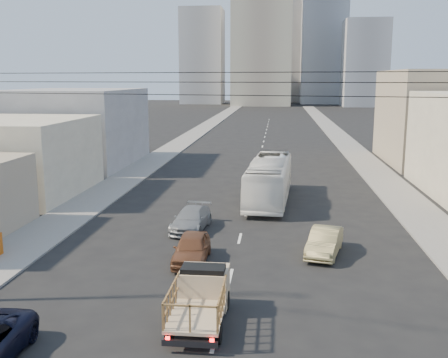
% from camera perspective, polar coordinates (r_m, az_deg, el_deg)
% --- Properties ---
extents(sidewalk_left, '(3.50, 180.00, 0.12)m').
position_cam_1_polar(sidewalk_left, '(86.67, -3.32, 4.87)').
color(sidewalk_left, slate).
rests_on(sidewalk_left, ground).
extents(sidewalk_right, '(3.50, 180.00, 0.12)m').
position_cam_1_polar(sidewalk_right, '(86.10, 12.36, 4.59)').
color(sidewalk_right, slate).
rests_on(sidewalk_right, ground).
extents(lane_dashes, '(0.15, 104.00, 0.01)m').
position_cam_1_polar(lane_dashes, '(68.72, 4.12, 3.23)').
color(lane_dashes, silver).
rests_on(lane_dashes, ground).
extents(flatbed_pickup, '(1.95, 4.41, 1.90)m').
position_cam_1_polar(flatbed_pickup, '(20.25, -2.60, -12.46)').
color(flatbed_pickup, tan).
rests_on(flatbed_pickup, ground).
extents(city_bus, '(3.49, 11.90, 3.27)m').
position_cam_1_polar(city_bus, '(39.45, 4.95, -0.08)').
color(city_bus, white).
rests_on(city_bus, ground).
extents(sedan_brown, '(1.82, 4.24, 1.43)m').
position_cam_1_polar(sedan_brown, '(26.62, -3.54, -7.53)').
color(sedan_brown, brown).
rests_on(sedan_brown, ground).
extents(sedan_tan, '(2.39, 4.39, 1.37)m').
position_cam_1_polar(sedan_tan, '(28.18, 10.89, -6.72)').
color(sedan_tan, tan).
rests_on(sedan_tan, ground).
extents(sedan_grey, '(2.26, 4.72, 1.33)m').
position_cam_1_polar(sedan_grey, '(32.14, -3.61, -4.38)').
color(sedan_grey, gray).
rests_on(sedan_grey, ground).
extents(overhead_wires, '(23.01, 5.02, 0.72)m').
position_cam_1_polar(overhead_wires, '(16.71, -1.30, 10.38)').
color(overhead_wires, black).
rests_on(overhead_wires, ground).
extents(bldg_right_far, '(12.00, 16.00, 10.00)m').
position_cam_1_polar(bldg_right_far, '(61.87, 22.87, 6.22)').
color(bldg_right_far, tan).
rests_on(bldg_right_far, ground).
extents(bldg_left_mid, '(11.00, 12.00, 6.00)m').
position_cam_1_polar(bldg_left_mid, '(44.83, -22.24, 2.23)').
color(bldg_left_mid, '#BAAF96').
rests_on(bldg_left_mid, ground).
extents(bldg_left_far, '(12.00, 16.00, 8.00)m').
position_cam_1_polar(bldg_left_far, '(58.45, -15.86, 5.45)').
color(bldg_left_far, gray).
rests_on(bldg_left_far, ground).
extents(high_rise_tower, '(20.00, 20.00, 60.00)m').
position_cam_1_polar(high_rise_tower, '(186.35, 4.19, 17.29)').
color(high_rise_tower, tan).
rests_on(high_rise_tower, ground).
extents(midrise_ne, '(16.00, 16.00, 40.00)m').
position_cam_1_polar(midrise_ne, '(201.01, 10.76, 13.80)').
color(midrise_ne, gray).
rests_on(midrise_ne, ground).
extents(midrise_nw, '(15.00, 15.00, 34.00)m').
position_cam_1_polar(midrise_nw, '(197.25, -2.34, 13.16)').
color(midrise_nw, gray).
rests_on(midrise_nw, ground).
extents(midrise_back, '(18.00, 18.00, 44.00)m').
position_cam_1_polar(midrise_back, '(215.50, 7.16, 14.22)').
color(midrise_back, gray).
rests_on(midrise_back, ground).
extents(midrise_east, '(14.00, 14.00, 28.00)m').
position_cam_1_polar(midrise_east, '(182.30, 15.06, 12.05)').
color(midrise_east, gray).
rests_on(midrise_east, ground).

